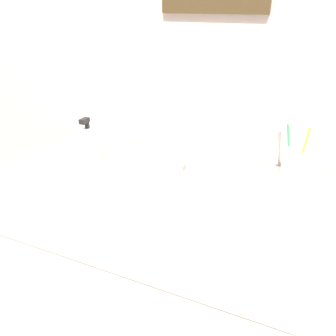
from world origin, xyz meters
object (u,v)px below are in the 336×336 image
toothbrush_cup (295,166)px  toothbrush_white (304,149)px  toothbrush_green (289,143)px  faucet (190,152)px  soap_dispenser (90,147)px  toothbrush_yellow (304,148)px

toothbrush_cup → toothbrush_white: size_ratio=0.57×
toothbrush_green → faucet: bearing=-163.6°
toothbrush_green → toothbrush_white: size_ratio=1.05×
faucet → toothbrush_white: size_ratio=0.93×
faucet → toothbrush_cup: bearing=8.9°
toothbrush_cup → soap_dispenser: size_ratio=0.58×
faucet → soap_dispenser: (-0.33, -0.12, 0.01)m
toothbrush_green → soap_dispenser: toothbrush_green is taller
toothbrush_green → soap_dispenser: 0.68m
toothbrush_cup → soap_dispenser: bearing=-165.5°
toothbrush_white → soap_dispenser: toothbrush_white is taller
toothbrush_cup → toothbrush_yellow: size_ratio=0.50×
toothbrush_yellow → toothbrush_white: bearing=84.9°
faucet → soap_dispenser: 0.35m
toothbrush_cup → toothbrush_white: toothbrush_white is taller
faucet → soap_dispenser: soap_dispenser is taller
toothbrush_white → toothbrush_yellow: (-0.00, -0.02, 0.01)m
toothbrush_cup → toothbrush_yellow: toothbrush_yellow is taller
toothbrush_yellow → faucet: bearing=-172.8°
faucet → toothbrush_white: bearing=10.1°
toothbrush_white → toothbrush_yellow: 0.02m
toothbrush_cup → toothbrush_yellow: bearing=-25.1°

